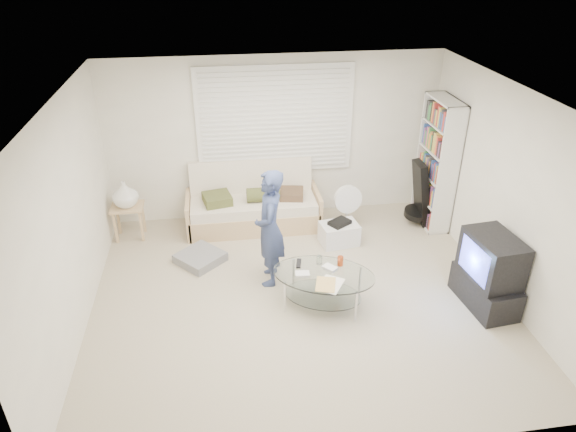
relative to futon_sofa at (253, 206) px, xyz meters
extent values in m
plane|color=tan|center=(0.39, -1.87, -0.32)|extent=(5.00, 5.00, 0.00)
cube|color=white|center=(0.39, 0.38, 0.93)|extent=(5.00, 0.02, 2.50)
cube|color=white|center=(0.39, -4.12, 0.93)|extent=(5.00, 0.02, 2.50)
cube|color=white|center=(-2.11, -1.87, 0.93)|extent=(0.02, 4.50, 2.50)
cube|color=white|center=(2.89, -1.87, 0.93)|extent=(0.02, 4.50, 2.50)
cube|color=white|center=(0.39, -1.87, 2.18)|extent=(5.00, 4.50, 0.02)
cube|color=white|center=(0.39, 0.35, 1.23)|extent=(2.32, 0.06, 1.62)
cube|color=black|center=(0.39, 0.33, 1.23)|extent=(2.20, 0.01, 1.50)
cube|color=silver|center=(0.39, 0.31, 1.23)|extent=(2.16, 0.04, 1.50)
cube|color=silver|center=(0.39, 0.33, 1.23)|extent=(2.32, 0.08, 1.62)
cube|color=tan|center=(0.00, -0.04, -0.17)|extent=(1.94, 0.78, 0.31)
cube|color=beige|center=(0.00, -0.06, 0.07)|extent=(1.86, 0.72, 0.16)
cube|color=beige|center=(0.00, 0.27, 0.36)|extent=(1.86, 0.22, 0.59)
cube|color=tan|center=(-0.97, -0.04, -0.05)|extent=(0.06, 0.78, 0.54)
cube|color=tan|center=(0.97, -0.04, -0.05)|extent=(0.06, 0.78, 0.54)
cube|color=#414C25|center=(-0.53, -0.09, 0.21)|extent=(0.46, 0.46, 0.14)
cylinder|color=#414C25|center=(0.14, -0.12, 0.25)|extent=(0.48, 0.21, 0.21)
cube|color=#4B3925|center=(0.58, -0.06, 0.20)|extent=(0.40, 0.40, 0.12)
cube|color=slate|center=(-0.82, -0.91, -0.26)|extent=(0.77, 0.77, 0.12)
cube|color=tan|center=(-1.83, -0.10, 0.18)|extent=(0.46, 0.37, 0.04)
cube|color=tan|center=(-2.01, -0.24, -0.07)|extent=(0.04, 0.04, 0.49)
cube|color=tan|center=(-1.65, -0.24, -0.07)|extent=(0.04, 0.04, 0.49)
cube|color=tan|center=(-2.01, 0.03, -0.07)|extent=(0.04, 0.04, 0.49)
cube|color=tan|center=(-1.65, 0.03, -0.07)|extent=(0.04, 0.04, 0.49)
imported|color=white|center=(-1.83, -0.10, 0.39)|extent=(0.37, 0.37, 0.38)
cube|color=white|center=(2.72, -0.29, 0.66)|extent=(0.31, 0.82, 1.95)
cube|color=black|center=(2.52, -0.33, 0.21)|extent=(0.28, 0.36, 1.01)
cylinder|color=black|center=(2.48, -0.33, -0.13)|extent=(0.36, 0.37, 0.15)
cylinder|color=white|center=(1.39, -0.29, -0.30)|extent=(0.29, 0.29, 0.03)
cylinder|color=white|center=(1.39, -0.29, -0.12)|extent=(0.04, 0.04, 0.37)
cylinder|color=white|center=(1.39, -0.29, 0.18)|extent=(0.44, 0.19, 0.43)
cylinder|color=white|center=(1.39, -0.29, 0.18)|extent=(0.12, 0.08, 0.11)
cube|color=white|center=(1.18, -0.72, -0.16)|extent=(0.57, 0.44, 0.32)
cube|color=black|center=(1.18, -0.72, 0.02)|extent=(0.36, 0.34, 0.05)
cube|color=black|center=(2.59, -2.33, -0.13)|extent=(0.54, 0.90, 0.38)
cube|color=black|center=(2.59, -2.33, 0.34)|extent=(0.55, 0.76, 0.55)
cube|color=#5C65FF|center=(2.36, -2.36, 0.34)|extent=(0.08, 0.55, 0.42)
ellipsoid|color=silver|center=(0.66, -2.06, 0.12)|extent=(1.40, 1.14, 0.02)
ellipsoid|color=silver|center=(0.66, -2.06, -0.19)|extent=(1.07, 0.87, 0.01)
cylinder|color=silver|center=(0.19, -2.14, -0.11)|extent=(0.03, 0.03, 0.42)
cylinder|color=silver|center=(0.97, -2.43, -0.11)|extent=(0.03, 0.03, 0.42)
cylinder|color=silver|center=(0.36, -1.69, -0.11)|extent=(0.03, 0.03, 0.42)
cylinder|color=silver|center=(1.14, -1.98, -0.11)|extent=(0.03, 0.03, 0.42)
cube|color=white|center=(0.41, -2.06, 0.14)|extent=(0.17, 0.12, 0.04)
cube|color=white|center=(0.75, -1.98, 0.14)|extent=(0.19, 0.20, 0.04)
cylinder|color=silver|center=(0.65, -1.85, 0.18)|extent=(0.07, 0.07, 0.11)
cylinder|color=#D45323|center=(0.89, -1.92, 0.19)|extent=(0.07, 0.07, 0.12)
cube|color=black|center=(0.40, -1.82, 0.14)|extent=(0.09, 0.19, 0.02)
cube|color=white|center=(0.69, -2.29, 0.13)|extent=(0.38, 0.41, 0.01)
cube|color=tan|center=(0.64, -2.29, 0.14)|extent=(0.29, 0.34, 0.01)
imported|color=navy|center=(0.09, -1.47, 0.45)|extent=(0.44, 0.61, 1.54)
camera|label=1|loc=(-0.47, -6.91, 3.63)|focal=32.00mm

